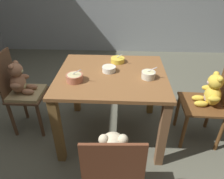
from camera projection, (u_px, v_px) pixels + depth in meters
The scene contains 9 objects.
ground_plane at pixel (112, 133), 2.39m from camera, with size 5.20×5.20×0.04m.
dining_table at pixel (112, 86), 2.06m from camera, with size 1.05×0.90×0.76m.
teddy_chair_near_front at pixel (113, 165), 1.32m from camera, with size 0.41×0.39×0.89m.
teddy_chair_near_left at pixel (21, 87), 2.18m from camera, with size 0.37×0.37×0.92m.
teddy_chair_near_right at pixel (211, 96), 2.03m from camera, with size 0.43×0.43×0.93m.
porridge_bowl_terracotta_near_left at pixel (75, 78), 1.84m from camera, with size 0.15×0.15×0.14m.
porridge_bowl_white_center at pixel (109, 69), 2.00m from camera, with size 0.13×0.13×0.05m.
porridge_bowl_cream_near_right at pixel (148, 75), 1.89m from camera, with size 0.13×0.13×0.13m.
porridge_bowl_yellow_far_center at pixel (118, 60), 2.19m from camera, with size 0.15×0.15×0.12m.
Camera 1 is at (0.09, -1.76, 1.68)m, focal length 33.07 mm.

